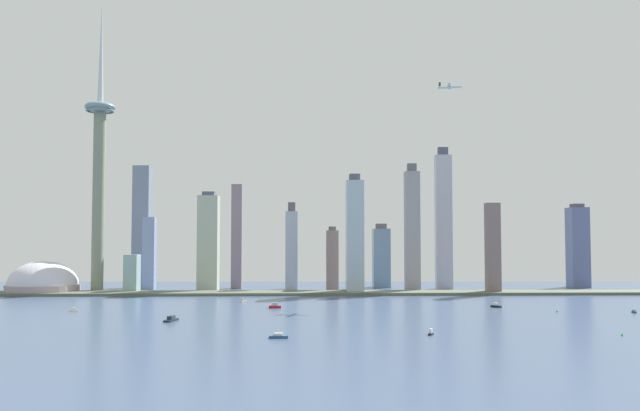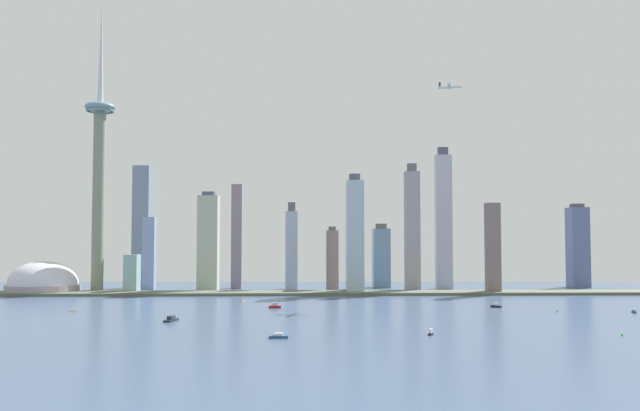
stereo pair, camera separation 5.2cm
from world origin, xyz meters
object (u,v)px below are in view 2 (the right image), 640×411
Objects in this scene: skyscraper_12 at (332,260)px; boat_7 at (171,319)px; skyscraper_1 at (208,243)px; boat_0 at (275,306)px; boat_2 at (496,306)px; channel_buoy_2 at (622,335)px; skyscraper_2 at (444,220)px; skyscraper_3 at (355,236)px; skyscraper_10 at (142,227)px; boat_3 at (243,301)px; stadium_dome at (43,285)px; boat_1 at (73,310)px; skyscraper_5 at (578,247)px; boat_5 at (634,311)px; skyscraper_4 at (237,236)px; skyscraper_11 at (412,230)px; skyscraper_8 at (149,253)px; boat_4 at (431,333)px; boat_6 at (279,336)px; observation_tower at (99,160)px; skyscraper_9 at (381,257)px; skyscraper_6 at (132,274)px; channel_buoy_0 at (557,311)px; skyscraper_7 at (493,248)px; skyscraper_0 at (292,248)px; airplane at (450,87)px.

boat_7 is (-141.80, -306.15, -37.53)m from skyscraper_12.
skyscraper_1 is 10.70× the size of boat_0.
channel_buoy_2 is at bearing 154.17° from boat_2.
skyscraper_2 reaches higher than skyscraper_3.
boat_3 is at bearing -52.40° from skyscraper_10.
stadium_dome reaches higher than boat_1.
skyscraper_5 is 480.21m from boat_0.
skyscraper_2 reaches higher than boat_5.
skyscraper_10 is (-129.05, 13.74, 12.81)m from skyscraper_4.
skyscraper_11 is 13.75× the size of boat_0.
skyscraper_10 reaches higher than skyscraper_8.
skyscraper_8 is at bearing 60.86° from boat_4.
skyscraper_1 is 367.81m from boat_2.
boat_6 is at bearing -65.99° from skyscraper_10.
skyscraper_9 is (358.88, 78.36, -121.77)m from observation_tower.
boat_4 is (286.10, -407.34, -45.41)m from skyscraper_8.
channel_buoy_0 is at bearing -26.64° from skyscraper_6.
skyscraper_7 is (164.45, -10.96, -15.16)m from skyscraper_3.
skyscraper_4 is at bearing 137.29° from channel_buoy_0.
skyscraper_3 is at bearing 159.71° from boat_7.
skyscraper_8 is at bearing 134.97° from channel_buoy_2.
skyscraper_3 is 60.08m from skyscraper_12.
skyscraper_0 is 311.79m from boat_2.
skyscraper_7 is at bearing -4.08° from observation_tower.
skyscraper_8 reaches higher than channel_buoy_0.
skyscraper_8 is 50.37× the size of channel_buoy_2.
skyscraper_0 reaches higher than boat_6.
boat_2 is (303.19, -199.62, -59.23)m from skyscraper_1.
boat_1 is 250.50m from boat_6.
skyscraper_10 reaches higher than boat_3.
skyscraper_11 is (-48.27, -39.55, -13.17)m from skyscraper_2.
channel_buoy_2 is at bearing -76.46° from skyscraper_9.
boat_7 is (-211.16, -362.36, -39.50)m from skyscraper_9.
airplane reaches higher than skyscraper_6.
boat_6 is (183.35, -418.79, -45.67)m from skyscraper_8.
boat_5 is (-81.47, -305.91, -53.95)m from skyscraper_5.
skyscraper_12 is 12.77× the size of boat_1.
skyscraper_8 is (-80.58, 30.15, -13.86)m from skyscraper_1.
skyscraper_5 is at bearing 138.89° from boat_7.
channel_buoy_0 is 1.02× the size of channel_buoy_2.
boat_7 is at bearing -114.85° from skyscraper_12.
boat_5 is at bearing 109.41° from boat_7.
skyscraper_12 is at bearing -12.14° from skyscraper_10.
skyscraper_6 is at bearing 177.20° from skyscraper_3.
skyscraper_4 reaches higher than skyscraper_12.
skyscraper_12 is at bearing -108.64° from boat_0.
airplane is at bearing 111.89° from channel_buoy_0.
channel_buoy_0 is at bearing -53.23° from airplane.
skyscraper_12 is (254.52, -54.74, -42.95)m from skyscraper_10.
skyscraper_2 is (200.17, -2.50, 37.15)m from skyscraper_0.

